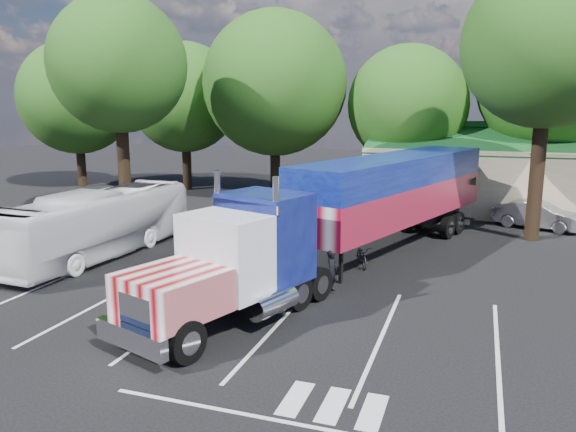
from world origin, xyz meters
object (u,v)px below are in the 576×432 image
(woman, at_px, (332,271))
(bicycle, at_px, (362,256))
(silver_sedan, at_px, (538,215))
(tour_bus, at_px, (99,224))
(semi_truck, at_px, (364,203))

(woman, bearing_deg, bicycle, -0.04)
(woman, height_order, silver_sedan, woman)
(tour_bus, xyz_separation_m, silver_sedan, (19.00, 12.43, -0.74))
(bicycle, height_order, silver_sedan, silver_sedan)
(bicycle, bearing_deg, tour_bus, 167.42)
(bicycle, xyz_separation_m, tour_bus, (-11.38, -2.20, 1.04))
(semi_truck, height_order, tour_bus, semi_truck)
(tour_bus, bearing_deg, silver_sedan, 36.37)
(semi_truck, distance_m, tour_bus, 11.67)
(woman, height_order, bicycle, woman)
(semi_truck, relative_size, woman, 13.94)
(silver_sedan, bearing_deg, tour_bus, 143.62)
(semi_truck, bearing_deg, woman, -75.38)
(semi_truck, xyz_separation_m, silver_sedan, (7.69, 9.78, -1.85))
(semi_truck, bearing_deg, bicycle, -61.97)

